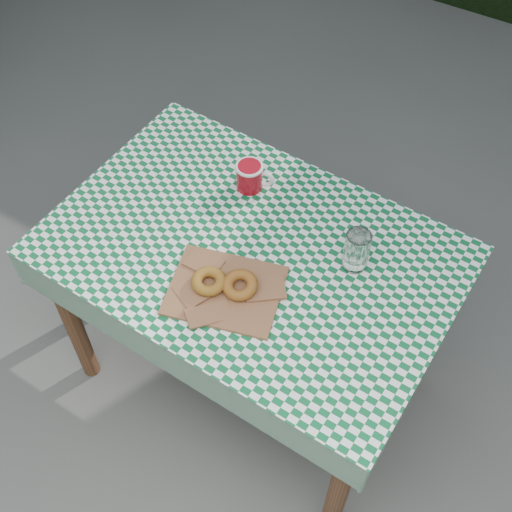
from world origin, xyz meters
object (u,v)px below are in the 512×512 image
at_px(table, 252,319).
at_px(coffee_mug, 249,176).
at_px(drinking_glass, 356,250).
at_px(paper_bag, 225,290).

relative_size(table, coffee_mug, 7.15).
bearing_deg(table, coffee_mug, 124.42).
height_order(table, coffee_mug, coffee_mug).
bearing_deg(table, drinking_glass, 22.68).
bearing_deg(drinking_glass, paper_bag, -135.19).
bearing_deg(paper_bag, table, 94.93).
bearing_deg(table, paper_bag, -82.36).
bearing_deg(drinking_glass, coffee_mug, 165.09).
bearing_deg(coffee_mug, table, -75.66).
height_order(table, paper_bag, paper_bag).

